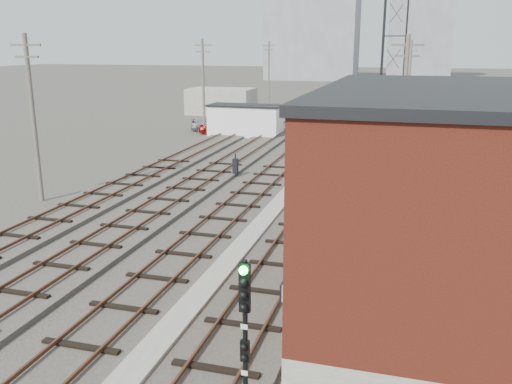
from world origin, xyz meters
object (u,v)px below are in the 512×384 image
at_px(site_trailer, 245,120).
at_px(car_silver, 235,116).
at_px(signal_mast, 245,329).
at_px(car_red, 218,128).
at_px(car_grey, 212,125).
at_px(switch_stand, 235,166).

xyz_separation_m(site_trailer, car_silver, (-3.89, 8.62, -0.74)).
height_order(signal_mast, car_silver, signal_mast).
distance_m(car_red, car_grey, 2.03).
distance_m(signal_mast, car_red, 41.90).
relative_size(site_trailer, car_red, 1.98).
height_order(car_red, car_grey, same).
relative_size(car_red, car_silver, 0.78).
bearing_deg(signal_mast, car_grey, 111.45).
height_order(signal_mast, switch_stand, signal_mast).
distance_m(site_trailer, car_grey, 4.62).
relative_size(signal_mast, site_trailer, 0.55).
xyz_separation_m(switch_stand, car_silver, (-8.13, 24.78, 0.08)).
bearing_deg(car_red, car_silver, -4.27).
distance_m(car_silver, car_grey, 6.79).
xyz_separation_m(switch_stand, site_trailer, (-4.24, 16.16, 0.82)).
height_order(switch_stand, site_trailer, site_trailer).
bearing_deg(car_silver, signal_mast, -141.25).
bearing_deg(switch_stand, car_silver, 108.41).
relative_size(switch_stand, car_grey, 0.34).
relative_size(signal_mast, car_grey, 0.93).
bearing_deg(car_red, site_trailer, -105.17).
bearing_deg(car_grey, signal_mast, -172.70).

